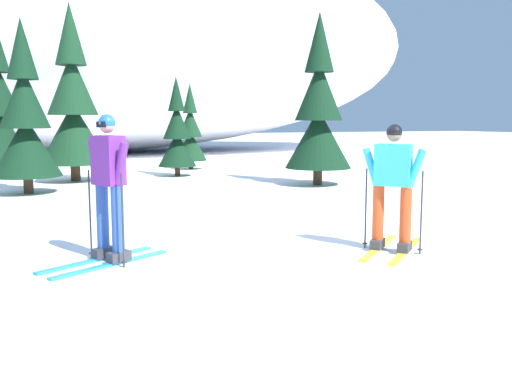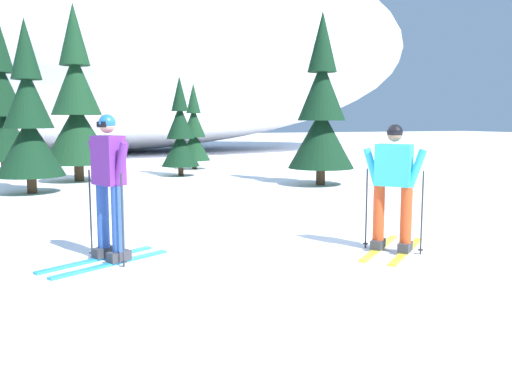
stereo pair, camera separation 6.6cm
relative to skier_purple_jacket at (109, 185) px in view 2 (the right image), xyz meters
name	(u,v)px [view 2 (the right image)]	position (x,y,z in m)	size (l,w,h in m)	color
ground_plane	(269,250)	(2.03, -0.22, -0.95)	(120.00, 120.00, 0.00)	white
skier_purple_jacket	(109,185)	(0.00, 0.00, 0.00)	(1.62, 1.12, 1.81)	#2893CC
skier_cyan_jacket	(393,185)	(3.51, -0.92, -0.06)	(1.53, 1.37, 1.69)	gold
pine_tree_far_left	(2,110)	(-1.88, 11.73, 1.10)	(1.89, 1.89, 4.90)	#47301E
pine_tree_left	(29,121)	(-1.03, 6.97, 0.77)	(1.58, 1.58, 4.10)	#47301E
pine_tree_center_left	(77,108)	(0.18, 9.23, 1.14)	(1.93, 1.93, 4.99)	#47301E
pine_tree_center_right	(180,135)	(3.22, 9.50, 0.34)	(1.19, 1.19, 3.08)	#47301E
pine_tree_right	(194,133)	(4.24, 11.65, 0.32)	(1.17, 1.17, 3.03)	#47301E
pine_tree_far_right	(321,113)	(6.17, 5.84, 0.97)	(1.77, 1.77, 4.58)	#47301E
snow_ridge_background	(56,34)	(0.09, 23.01, 5.20)	(40.96, 19.06, 12.29)	white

